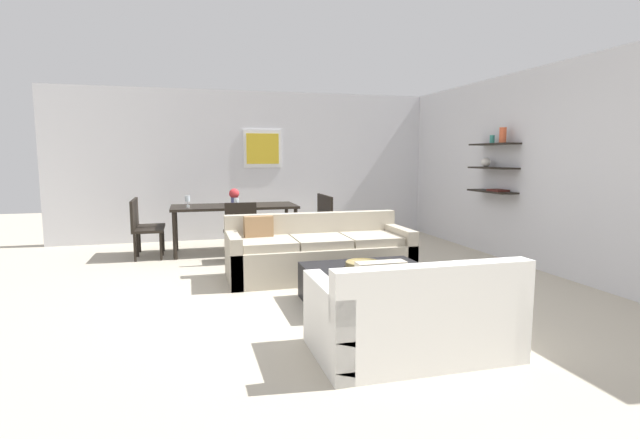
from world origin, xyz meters
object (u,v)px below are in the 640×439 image
at_px(dining_chair_right_near, 321,219).
at_px(wine_glass_foot, 236,201).
at_px(candle_jar, 390,265).
at_px(dining_table, 234,210).
at_px(loveseat_white, 412,317).
at_px(dining_chair_left_far, 144,222).
at_px(centerpiece_vase, 234,196).
at_px(wine_glass_left_near, 188,199).
at_px(wine_glass_left_far, 188,198).
at_px(dining_chair_left_near, 142,225).
at_px(coffee_table, 367,286).
at_px(decorative_bowl, 363,265).
at_px(dining_chair_right_far, 315,216).
at_px(dining_chair_foot, 240,228).
at_px(sofa_beige, 318,254).

distance_m(dining_chair_right_near, wine_glass_foot, 1.43).
height_order(candle_jar, dining_table, dining_table).
bearing_deg(loveseat_white, candle_jar, 74.22).
height_order(dining_chair_left_far, centerpiece_vase, centerpiece_vase).
relative_size(wine_glass_left_near, wine_glass_left_far, 1.10).
xyz_separation_m(wine_glass_left_near, wine_glass_foot, (0.71, -0.26, -0.02)).
bearing_deg(candle_jar, loveseat_white, -105.78).
xyz_separation_m(dining_chair_left_near, wine_glass_foot, (1.38, -0.18, 0.35)).
bearing_deg(coffee_table, wine_glass_foot, 110.69).
relative_size(decorative_bowl, wine_glass_foot, 2.42).
height_order(dining_table, wine_glass_foot, wine_glass_foot).
bearing_deg(wine_glass_left_near, wine_glass_foot, -20.20).
height_order(wine_glass_left_near, wine_glass_left_far, wine_glass_left_near).
relative_size(candle_jar, dining_chair_right_far, 0.08).
bearing_deg(dining_chair_left_near, dining_chair_right_far, 7.93).
relative_size(coffee_table, wine_glass_left_far, 7.87).
xyz_separation_m(loveseat_white, candle_jar, (0.34, 1.21, 0.12)).
xyz_separation_m(loveseat_white, wine_glass_foot, (-0.93, 4.08, 0.56)).
distance_m(dining_chair_right_near, centerpiece_vase, 1.45).
distance_m(candle_jar, dining_chair_right_near, 3.05).
bearing_deg(centerpiece_vase, dining_chair_foot, -90.23).
height_order(dining_table, wine_glass_left_far, wine_glass_left_far).
distance_m(dining_chair_right_far, dining_chair_foot, 1.72).
xyz_separation_m(wine_glass_left_near, wine_glass_left_far, (-0.00, 0.21, -0.01)).
bearing_deg(dining_chair_left_far, wine_glass_left_far, -7.37).
distance_m(loveseat_white, dining_chair_right_far, 4.67).
bearing_deg(wine_glass_left_far, loveseat_white, -70.17).
relative_size(coffee_table, wine_glass_foot, 8.45).
bearing_deg(loveseat_white, dining_chair_left_far, 116.47).
xyz_separation_m(dining_chair_right_far, dining_chair_foot, (-1.38, -1.03, 0.00)).
bearing_deg(dining_chair_right_near, candle_jar, -92.02).
bearing_deg(candle_jar, centerpiece_vase, 111.28).
bearing_deg(coffee_table, centerpiece_vase, 108.30).
height_order(sofa_beige, wine_glass_left_near, wine_glass_left_near).
height_order(coffee_table, wine_glass_foot, wine_glass_foot).
height_order(decorative_bowl, wine_glass_left_near, wine_glass_left_near).
xyz_separation_m(sofa_beige, candle_jar, (0.41, -1.34, 0.12)).
xyz_separation_m(dining_table, dining_chair_right_far, (1.38, 0.19, -0.18)).
height_order(loveseat_white, centerpiece_vase, centerpiece_vase).
xyz_separation_m(loveseat_white, dining_chair_right_far, (0.45, 4.64, 0.21)).
relative_size(sofa_beige, dining_chair_foot, 2.61).
relative_size(sofa_beige, coffee_table, 1.83).
distance_m(decorative_bowl, dining_table, 3.34).
bearing_deg(wine_glass_foot, candle_jar, -66.11).
bearing_deg(decorative_bowl, wine_glass_left_far, 117.55).
distance_m(sofa_beige, dining_chair_right_near, 1.80).
xyz_separation_m(dining_table, wine_glass_left_far, (-0.71, 0.11, 0.19)).
relative_size(candle_jar, centerpiece_vase, 0.27).
distance_m(sofa_beige, wine_glass_left_far, 2.62).
bearing_deg(coffee_table, dining_chair_right_far, 84.44).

